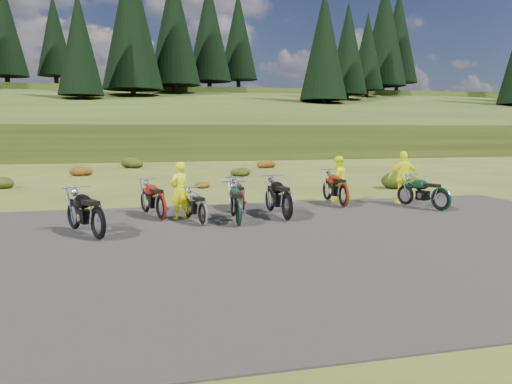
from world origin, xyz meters
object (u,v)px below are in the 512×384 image
object	(u,v)px
motorcycle_7	(440,212)
motorcycle_0	(99,241)
motorcycle_3	(203,227)
person_middle	(180,191)

from	to	relation	value
motorcycle_7	motorcycle_0	bearing A→B (deg)	79.80
motorcycle_3	motorcycle_7	size ratio (longest dim) A/B	0.88
motorcycle_3	person_middle	xyz separation A→B (m)	(-0.51, 1.20, 0.83)
motorcycle_0	motorcycle_3	distance (m)	2.86
motorcycle_3	motorcycle_0	bearing A→B (deg)	101.04
person_middle	motorcycle_0	bearing A→B (deg)	16.40
motorcycle_7	person_middle	distance (m)	8.27
motorcycle_3	person_middle	bearing A→B (deg)	10.58
motorcycle_0	motorcycle_7	bearing A→B (deg)	-107.03
motorcycle_0	motorcycle_3	size ratio (longest dim) A/B	1.21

